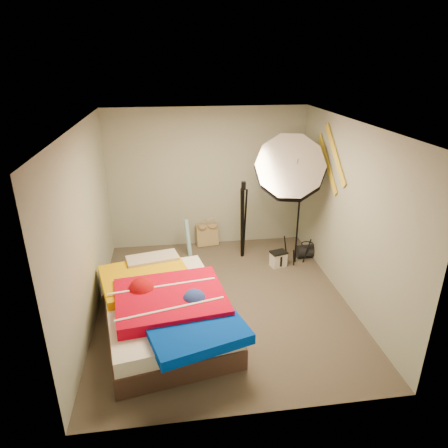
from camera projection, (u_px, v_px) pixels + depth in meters
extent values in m
plane|color=brown|center=(223.00, 301.00, 5.75)|extent=(4.00, 4.00, 0.00)
plane|color=silver|center=(223.00, 125.00, 4.79)|extent=(4.00, 4.00, 0.00)
plane|color=gray|center=(208.00, 179.00, 7.10)|extent=(3.50, 0.00, 3.50)
plane|color=gray|center=(254.00, 307.00, 3.44)|extent=(3.50, 0.00, 3.50)
plane|color=gray|center=(86.00, 228.00, 5.05)|extent=(0.00, 4.00, 4.00)
plane|color=gray|center=(348.00, 214.00, 5.50)|extent=(0.00, 4.00, 4.00)
cube|color=tan|center=(207.00, 235.00, 7.41)|extent=(0.43, 0.24, 0.42)
cylinder|color=#49ABC4|center=(188.00, 238.00, 6.99)|extent=(0.15, 0.20, 0.66)
cube|color=silver|center=(278.00, 259.00, 6.68)|extent=(0.28, 0.23, 0.25)
cylinder|color=black|center=(307.00, 251.00, 6.99)|extent=(0.38, 0.24, 0.23)
cube|color=gold|center=(335.00, 154.00, 5.77)|extent=(0.02, 0.91, 0.78)
cube|color=gold|center=(327.00, 164.00, 6.08)|extent=(0.02, 0.91, 0.78)
cube|color=#482F27|center=(166.00, 319.00, 5.12)|extent=(1.80, 2.30, 0.27)
cube|color=white|center=(165.00, 304.00, 5.04)|extent=(1.75, 2.25, 0.19)
cube|color=#E1AB00|center=(146.00, 279.00, 5.35)|extent=(1.35, 1.25, 0.14)
cube|color=red|center=(171.00, 300.00, 4.86)|extent=(1.43, 1.26, 0.17)
cube|color=#0037C7|center=(196.00, 330.00, 4.37)|extent=(1.23, 1.09, 0.12)
cube|color=#C28A96|center=(153.00, 261.00, 5.74)|extent=(0.78, 0.48, 0.14)
cylinder|color=black|center=(298.00, 214.00, 6.51)|extent=(0.04, 0.04, 1.78)
cube|color=black|center=(302.00, 164.00, 6.19)|extent=(0.09, 0.09, 0.11)
cone|color=white|center=(290.00, 169.00, 6.11)|extent=(1.47, 1.16, 1.31)
cylinder|color=black|center=(243.00, 224.00, 6.82)|extent=(0.05, 0.05, 1.23)
cube|color=black|center=(243.00, 186.00, 6.56)|extent=(0.08, 0.08, 0.13)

